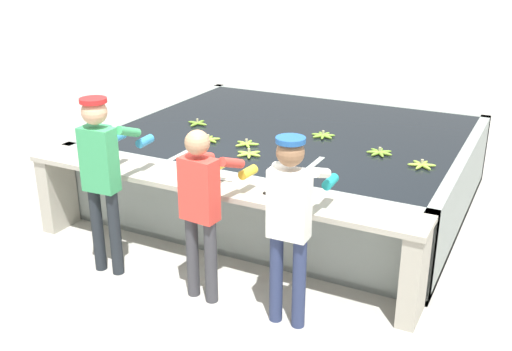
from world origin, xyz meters
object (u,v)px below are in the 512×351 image
at_px(worker_2, 291,214).
at_px(banana_bunch_floating_2, 249,154).
at_px(worker_0, 102,169).
at_px(knife_1, 209,178).
at_px(knife_0, 275,196).
at_px(banana_bunch_floating_0, 247,144).
at_px(banana_bunch_floating_4, 380,152).
at_px(worker_1, 202,201).
at_px(banana_bunch_floating_6, 208,139).
at_px(banana_bunch_floating_5, 323,135).
at_px(banana_bunch_floating_1, 422,165).
at_px(banana_bunch_floating_3, 197,123).

xyz_separation_m(worker_2, banana_bunch_floating_2, (-1.07, 1.34, -0.08)).
bearing_deg(worker_0, knife_1, 36.56).
bearing_deg(knife_0, banana_bunch_floating_2, 129.13).
height_order(worker_0, banana_bunch_floating_0, worker_0).
bearing_deg(worker_0, worker_2, 0.11).
height_order(worker_2, banana_bunch_floating_4, worker_2).
bearing_deg(knife_0, knife_1, 171.49).
bearing_deg(banana_bunch_floating_0, worker_1, -75.09).
bearing_deg(banana_bunch_floating_4, banana_bunch_floating_2, -151.19).
bearing_deg(knife_1, banana_bunch_floating_0, 98.48).
bearing_deg(banana_bunch_floating_6, knife_0, -39.35).
xyz_separation_m(worker_1, banana_bunch_floating_5, (0.21, 2.29, -0.03)).
xyz_separation_m(banana_bunch_floating_4, banana_bunch_floating_6, (-1.84, -0.44, 0.00)).
relative_size(banana_bunch_floating_2, banana_bunch_floating_4, 1.01).
distance_m(banana_bunch_floating_4, knife_1, 1.89).
bearing_deg(banana_bunch_floating_1, worker_0, -143.70).
distance_m(worker_1, banana_bunch_floating_1, 2.31).
bearing_deg(banana_bunch_floating_2, banana_bunch_floating_0, 122.15).
distance_m(worker_0, banana_bunch_floating_1, 3.09).
bearing_deg(banana_bunch_floating_2, banana_bunch_floating_5, 64.20).
xyz_separation_m(banana_bunch_floating_0, banana_bunch_floating_2, (0.18, -0.28, -0.00)).
height_order(banana_bunch_floating_0, knife_1, banana_bunch_floating_0).
bearing_deg(banana_bunch_floating_0, worker_2, -52.48).
height_order(worker_1, banana_bunch_floating_2, worker_1).
xyz_separation_m(worker_1, banana_bunch_floating_4, (0.95, 2.00, -0.03)).
bearing_deg(knife_0, banana_bunch_floating_5, 97.90).
bearing_deg(banana_bunch_floating_2, banana_bunch_floating_3, 146.42).
distance_m(banana_bunch_floating_2, banana_bunch_floating_3, 1.31).
bearing_deg(banana_bunch_floating_4, worker_1, -115.53).
xyz_separation_m(banana_bunch_floating_3, banana_bunch_floating_4, (2.30, -0.06, -0.00)).
xyz_separation_m(banana_bunch_floating_1, knife_0, (-0.97, -1.36, -0.01)).
relative_size(banana_bunch_floating_2, banana_bunch_floating_3, 1.00).
xyz_separation_m(knife_0, knife_1, (-0.74, 0.11, 0.00)).
xyz_separation_m(banana_bunch_floating_1, banana_bunch_floating_2, (-1.69, -0.48, 0.00)).
bearing_deg(worker_2, banana_bunch_floating_5, 104.83).
bearing_deg(worker_1, worker_2, -0.71).
distance_m(banana_bunch_floating_2, banana_bunch_floating_4, 1.38).
bearing_deg(banana_bunch_floating_2, banana_bunch_floating_1, 15.84).
xyz_separation_m(worker_0, banana_bunch_floating_2, (0.80, 1.35, -0.15)).
relative_size(worker_1, knife_0, 4.44).
xyz_separation_m(worker_0, banana_bunch_floating_1, (2.49, 1.83, -0.15)).
height_order(banana_bunch_floating_1, banana_bunch_floating_4, same).
xyz_separation_m(worker_0, banana_bunch_floating_4, (2.01, 2.01, -0.15)).
bearing_deg(knife_1, banana_bunch_floating_5, 74.44).
relative_size(banana_bunch_floating_0, knife_1, 0.79).
relative_size(banana_bunch_floating_3, banana_bunch_floating_4, 1.01).
relative_size(banana_bunch_floating_3, knife_0, 0.81).
relative_size(worker_0, banana_bunch_floating_3, 6.04).
distance_m(worker_1, knife_1, 0.63).
bearing_deg(banana_bunch_floating_2, knife_1, -91.41).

